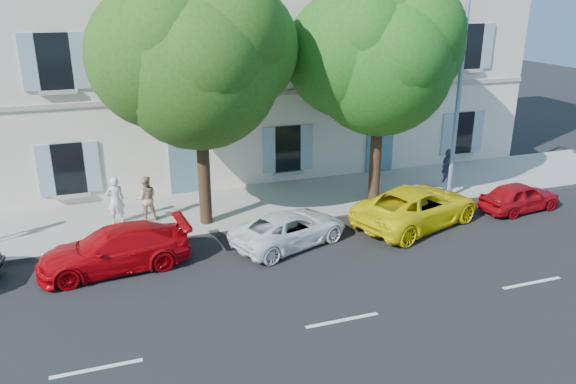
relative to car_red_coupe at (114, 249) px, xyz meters
name	(u,v)px	position (x,y,z in m)	size (l,w,h in m)	color
ground	(291,255)	(5.32, -0.87, -0.65)	(90.00, 90.00, 0.00)	black
sidewalk	(253,206)	(5.32, 3.58, -0.58)	(36.00, 4.50, 0.15)	#A09E96
kerb	(270,226)	(5.32, 1.41, -0.57)	(36.00, 0.16, 0.16)	#9E998E
building	(215,38)	(5.32, 9.33, 5.35)	(28.00, 7.00, 12.00)	beige
car_red_coupe	(114,249)	(0.00, 0.00, 0.00)	(1.83, 4.49, 1.30)	#B2050C
car_white_coupe	(290,228)	(5.57, -0.06, -0.09)	(1.87, 4.05, 1.13)	white
car_yellow_supercar	(417,206)	(10.42, 0.02, 0.05)	(2.33, 5.06, 1.41)	yellow
car_red_hatchback	(520,197)	(14.90, -0.05, -0.09)	(1.32, 3.29, 1.12)	#A10911
tree_left	(198,66)	(3.25, 2.35, 5.01)	(5.52, 5.52, 8.56)	#3A2819
tree_right	(381,63)	(10.01, 2.54, 4.83)	(5.39, 5.39, 8.31)	#3A2819
street_lamp	(463,77)	(13.00, 1.63, 4.31)	(0.32, 1.81, 8.50)	#7293BF
pedestrian_a	(116,200)	(0.24, 3.38, 0.35)	(0.62, 0.41, 1.70)	silver
pedestrian_b	(146,198)	(1.28, 3.28, 0.33)	(0.80, 0.63, 1.66)	tan
pedestrian_c	(447,170)	(13.30, 2.45, 0.39)	(1.05, 0.44, 1.79)	#45507F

